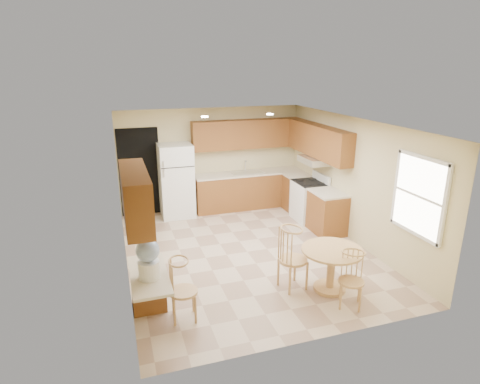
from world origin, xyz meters
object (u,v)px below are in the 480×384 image
object	(u,v)px
stove	(309,200)
chair_table_a	(296,255)
chair_desk	(184,287)
water_crock	(148,258)
refrigerator	(176,181)
chair_table_b	(355,277)
dining_table	(331,263)

from	to	relation	value
stove	chair_table_a	xyz separation A→B (m)	(-1.65, -2.73, 0.17)
chair_desk	water_crock	distance (m)	0.67
refrigerator	chair_table_a	world-z (taller)	refrigerator
chair_table_b	chair_desk	size ratio (longest dim) A/B	0.94
stove	dining_table	bearing A→B (deg)	-110.90
chair_table_a	water_crock	world-z (taller)	water_crock
chair_table_b	chair_desk	distance (m)	2.46
dining_table	chair_table_a	bearing A→B (deg)	164.73
refrigerator	chair_desk	size ratio (longest dim) A/B	1.89
chair_table_b	water_crock	world-z (taller)	water_crock
chair_desk	stove	bearing A→B (deg)	136.03
stove	chair_desk	world-z (taller)	stove
water_crock	dining_table	bearing A→B (deg)	2.05
refrigerator	dining_table	size ratio (longest dim) A/B	1.80
chair_table_b	water_crock	size ratio (longest dim) A/B	1.35
chair_table_b	chair_table_a	bearing A→B (deg)	-19.30
chair_table_b	water_crock	distance (m)	2.96
dining_table	chair_table_b	bearing A→B (deg)	-85.05
stove	water_crock	distance (m)	4.97
dining_table	chair_desk	world-z (taller)	chair_desk
refrigerator	chair_table_b	distance (m)	5.04
stove	chair_table_b	bearing A→B (deg)	-106.89
stove	dining_table	distance (m)	3.09
chair_desk	dining_table	bearing A→B (deg)	98.23
dining_table	water_crock	world-z (taller)	water_crock
chair_table_a	refrigerator	bearing A→B (deg)	-172.71
stove	water_crock	size ratio (longest dim) A/B	1.70
chair_desk	water_crock	world-z (taller)	water_crock
chair_table_a	chair_table_b	xyz separation A→B (m)	(0.60, -0.73, -0.11)
stove	chair_desk	bearing A→B (deg)	-139.05
dining_table	chair_table_b	xyz separation A→B (m)	(0.05, -0.58, 0.06)
stove	water_crock	world-z (taller)	water_crock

